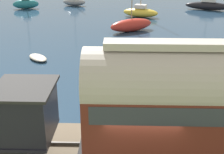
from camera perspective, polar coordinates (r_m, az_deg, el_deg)
name	(u,v)px	position (r m, az deg, el deg)	size (l,w,h in m)	color
harbor_water	(127,3)	(53.21, 2.67, 13.42)	(80.00, 80.00, 0.01)	navy
passenger_coach	(205,99)	(11.18, 16.64, -3.79)	(2.33, 8.67, 4.46)	black
sailboat_red	(131,25)	(33.00, 3.57, 9.50)	(3.97, 5.02, 6.75)	#B72D23
sailboat_gray	(74,1)	(50.27, -6.94, 13.57)	(2.30, 3.86, 7.38)	gray
sailboat_teal	(26,4)	(48.69, -15.49, 12.80)	(2.22, 3.92, 6.73)	#1E707A
sailboat_yellow	(140,12)	(40.84, 5.23, 11.78)	(3.22, 4.89, 9.26)	gold
sailboat_black	(208,5)	(48.08, 17.16, 12.42)	(3.36, 6.48, 9.10)	black
rowboat_near_shore	(107,96)	(17.45, -0.85, -3.42)	(2.16, 2.10, 0.37)	beige
rowboat_far_out	(38,58)	(24.62, -13.40, 3.48)	(2.39, 2.18, 0.30)	#B7B2A3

